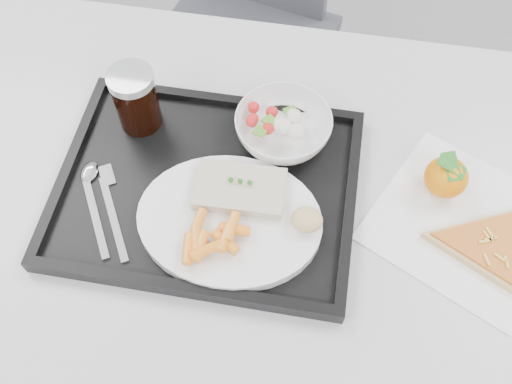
% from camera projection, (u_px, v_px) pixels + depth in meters
% --- Properties ---
extents(table, '(1.20, 0.80, 0.75)m').
position_uv_depth(table, '(266.00, 230.00, 0.92)').
color(table, silver).
rests_on(table, ground).
extents(chair, '(0.51, 0.51, 0.93)m').
position_uv_depth(chair, '(242.00, 4.00, 1.41)').
color(chair, '#3A3B41').
rests_on(chair, ground).
extents(tray, '(0.45, 0.35, 0.03)m').
position_uv_depth(tray, '(207.00, 188.00, 0.87)').
color(tray, black).
rests_on(tray, table).
extents(dinner_plate, '(0.27, 0.27, 0.02)m').
position_uv_depth(dinner_plate, '(229.00, 220.00, 0.83)').
color(dinner_plate, white).
rests_on(dinner_plate, tray).
extents(fish_fillet, '(0.13, 0.08, 0.03)m').
position_uv_depth(fish_fillet, '(240.00, 189.00, 0.83)').
color(fish_fillet, beige).
rests_on(fish_fillet, dinner_plate).
extents(bread_roll, '(0.06, 0.05, 0.03)m').
position_uv_depth(bread_roll, '(307.00, 220.00, 0.80)').
color(bread_roll, '#D3BC76').
rests_on(bread_roll, dinner_plate).
extents(salad_bowl, '(0.15, 0.15, 0.05)m').
position_uv_depth(salad_bowl, '(283.00, 128.00, 0.90)').
color(salad_bowl, white).
rests_on(salad_bowl, tray).
extents(cola_glass, '(0.07, 0.07, 0.11)m').
position_uv_depth(cola_glass, '(136.00, 98.00, 0.88)').
color(cola_glass, black).
rests_on(cola_glass, tray).
extents(cutlery, '(0.12, 0.16, 0.01)m').
position_uv_depth(cutlery, '(100.00, 198.00, 0.85)').
color(cutlery, silver).
rests_on(cutlery, tray).
extents(napkin, '(0.33, 0.33, 0.00)m').
position_uv_depth(napkin, '(464.00, 224.00, 0.85)').
color(napkin, white).
rests_on(napkin, table).
extents(tangerine, '(0.07, 0.07, 0.07)m').
position_uv_depth(tangerine, '(446.00, 177.00, 0.85)').
color(tangerine, orange).
rests_on(tangerine, napkin).
extents(pizza_slice, '(0.22, 0.22, 0.02)m').
position_uv_depth(pizza_slice, '(497.00, 248.00, 0.82)').
color(pizza_slice, tan).
rests_on(pizza_slice, napkin).
extents(carrot_pile, '(0.09, 0.09, 0.02)m').
position_uv_depth(carrot_pile, '(212.00, 238.00, 0.79)').
color(carrot_pile, orange).
rests_on(carrot_pile, dinner_plate).
extents(salad_contents, '(0.10, 0.07, 0.02)m').
position_uv_depth(salad_contents, '(278.00, 123.00, 0.89)').
color(salad_contents, red).
rests_on(salad_contents, salad_bowl).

